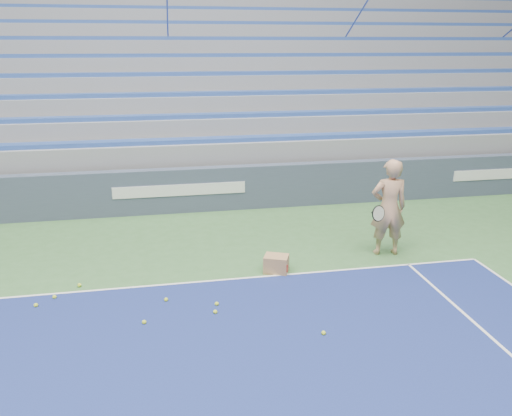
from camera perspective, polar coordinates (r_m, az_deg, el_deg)
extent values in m
cube|color=white|center=(8.90, -7.53, -8.44)|extent=(10.97, 0.05, 0.00)
cube|color=#3B465B|center=(12.44, -8.70, 2.01)|extent=(30.00, 0.30, 1.10)
cube|color=white|center=(12.27, -8.69, 2.03)|extent=(3.20, 0.02, 0.28)
cube|color=white|center=(15.40, 27.08, 3.53)|extent=(3.40, 0.02, 0.28)
cube|color=gray|center=(16.86, -9.31, 6.26)|extent=(30.00, 8.50, 1.10)
cube|color=gray|center=(16.72, -9.45, 8.94)|extent=(30.00, 8.50, 0.50)
cube|color=#2C4DA0|center=(12.85, -9.06, 7.57)|extent=(29.60, 0.42, 0.11)
cube|color=gray|center=(17.07, -9.57, 10.82)|extent=(30.00, 7.65, 0.50)
cube|color=#2C4DA0|center=(13.61, -9.28, 10.29)|extent=(29.60, 0.42, 0.11)
cube|color=gray|center=(17.43, -9.70, 12.62)|extent=(30.00, 6.80, 0.50)
cube|color=#2C4DA0|center=(14.39, -9.49, 12.71)|extent=(29.60, 0.42, 0.11)
cube|color=gray|center=(17.82, -9.82, 14.34)|extent=(30.00, 5.95, 0.50)
cube|color=#2C4DA0|center=(15.20, -9.67, 14.88)|extent=(29.60, 0.42, 0.11)
cube|color=gray|center=(18.22, -9.93, 16.00)|extent=(30.00, 5.10, 0.50)
cube|color=#2C4DA0|center=(16.04, -9.84, 16.82)|extent=(29.60, 0.42, 0.11)
cube|color=gray|center=(18.63, -10.04, 17.58)|extent=(30.00, 4.25, 0.50)
cube|color=#2C4DA0|center=(16.88, -10.00, 18.57)|extent=(29.60, 0.42, 0.11)
cube|color=gray|center=(19.06, -10.15, 19.08)|extent=(30.00, 3.40, 0.50)
cube|color=#2C4DA0|center=(17.74, -10.14, 20.15)|extent=(29.60, 0.42, 0.11)
cube|color=gray|center=(19.50, -10.26, 20.53)|extent=(30.00, 2.55, 0.50)
cube|color=#2C4DA0|center=(18.62, -10.28, 21.59)|extent=(29.60, 0.42, 0.11)
cube|color=gray|center=(19.95, -10.36, 21.90)|extent=(30.00, 1.70, 0.50)
cube|color=gray|center=(21.06, -10.13, 17.07)|extent=(31.00, 0.40, 7.30)
cylinder|color=#314DAE|center=(16.52, -10.07, 20.13)|extent=(0.05, 8.53, 5.04)
cylinder|color=#314DAE|center=(17.68, 11.06, 19.93)|extent=(0.05, 8.53, 5.04)
imported|color=tan|center=(10.01, 14.91, 0.04)|extent=(0.75, 0.54, 1.93)
cylinder|color=black|center=(9.66, 13.64, -0.60)|extent=(0.12, 0.27, 0.08)
cylinder|color=beige|center=(9.34, 13.81, -0.61)|extent=(0.29, 0.16, 0.28)
torus|color=black|center=(9.34, 13.81, -0.61)|extent=(0.31, 0.18, 0.30)
cube|color=#A67C50|center=(9.18, 2.33, -6.40)|extent=(0.52, 0.46, 0.32)
cube|color=#B21E19|center=(9.03, 2.57, -6.83)|extent=(0.32, 0.15, 0.14)
sphere|color=#CEE62F|center=(7.92, -4.68, -11.75)|extent=(0.07, 0.07, 0.07)
sphere|color=#CEE62F|center=(7.82, -12.66, -12.61)|extent=(0.07, 0.07, 0.07)
sphere|color=#CEE62F|center=(8.80, -23.84, -10.13)|extent=(0.07, 0.07, 0.07)
sphere|color=#CEE62F|center=(8.36, -10.24, -10.27)|extent=(0.07, 0.07, 0.07)
sphere|color=#CEE62F|center=(8.14, -4.51, -10.86)|extent=(0.07, 0.07, 0.07)
sphere|color=#CEE62F|center=(8.95, -22.04, -9.40)|extent=(0.07, 0.07, 0.07)
sphere|color=#CEE62F|center=(9.20, -19.54, -8.31)|extent=(0.07, 0.07, 0.07)
sphere|color=#CEE62F|center=(7.45, 7.73, -13.97)|extent=(0.07, 0.07, 0.07)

